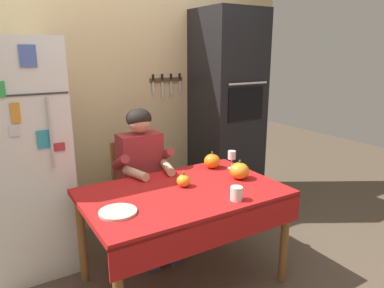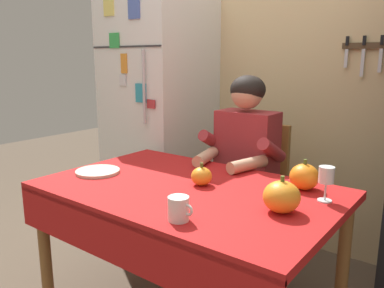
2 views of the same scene
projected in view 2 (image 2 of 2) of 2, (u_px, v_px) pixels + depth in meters
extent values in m
cube|color=#D1B784|center=(304.00, 64.00, 2.68)|extent=(3.70, 0.10, 2.60)
cube|color=#4C3823|center=(373.00, 45.00, 2.35)|extent=(0.36, 0.02, 0.04)
cube|color=silver|center=(346.00, 58.00, 2.45)|extent=(0.02, 0.01, 0.11)
cube|color=black|center=(347.00, 41.00, 2.42)|extent=(0.02, 0.01, 0.06)
cube|color=silver|center=(362.00, 63.00, 2.39)|extent=(0.02, 0.01, 0.17)
cube|color=black|center=(364.00, 40.00, 2.36)|extent=(0.02, 0.01, 0.06)
cube|color=silver|center=(380.00, 61.00, 2.33)|extent=(0.02, 0.01, 0.14)
cube|color=black|center=(382.00, 40.00, 2.30)|extent=(0.02, 0.01, 0.06)
cube|color=white|center=(160.00, 116.00, 3.06)|extent=(0.68, 0.68, 1.80)
cylinder|color=silver|center=(144.00, 87.00, 2.61)|extent=(0.02, 0.02, 0.50)
cube|color=#333335|center=(125.00, 47.00, 2.68)|extent=(0.67, 0.01, 0.01)
cube|color=teal|center=(141.00, 93.00, 2.66)|extent=(0.09, 0.01, 0.13)
cube|color=#E5D666|center=(109.00, 7.00, 2.71)|extent=(0.10, 0.01, 0.12)
cube|color=green|center=(114.00, 40.00, 2.73)|extent=(0.10, 0.01, 0.10)
cube|color=silver|center=(123.00, 80.00, 2.75)|extent=(0.06, 0.01, 0.08)
cube|color=#B73338|center=(151.00, 104.00, 2.62)|extent=(0.08, 0.02, 0.06)
cube|color=#4C66B7|center=(134.00, 8.00, 2.56)|extent=(0.10, 0.01, 0.14)
cube|color=orange|center=(124.00, 63.00, 2.71)|extent=(0.06, 0.01, 0.14)
cylinder|color=brown|center=(45.00, 253.00, 2.02)|extent=(0.06, 0.06, 0.70)
cylinder|color=brown|center=(149.00, 208.00, 2.63)|extent=(0.06, 0.06, 0.70)
cylinder|color=brown|center=(343.00, 269.00, 1.87)|extent=(0.06, 0.06, 0.70)
cube|color=red|center=(188.00, 190.00, 1.87)|extent=(1.40, 0.90, 0.04)
cube|color=red|center=(120.00, 244.00, 1.54)|extent=(1.40, 0.01, 0.20)
cube|color=#9E6B33|center=(248.00, 203.00, 2.49)|extent=(0.40, 0.40, 0.04)
cube|color=#9E6B33|center=(263.00, 159.00, 2.58)|extent=(0.36, 0.04, 0.48)
cylinder|color=#9E6B33|center=(211.00, 238.00, 2.51)|extent=(0.04, 0.04, 0.41)
cylinder|color=#9E6B33|center=(238.00, 221.00, 2.77)|extent=(0.04, 0.04, 0.41)
cylinder|color=#9E6B33|center=(258.00, 254.00, 2.31)|extent=(0.04, 0.04, 0.41)
cylinder|color=#9E6B33|center=(282.00, 233.00, 2.57)|extent=(0.04, 0.04, 0.41)
cube|color=#38384C|center=(201.00, 279.00, 2.34)|extent=(0.10, 0.22, 0.08)
cylinder|color=#38384C|center=(207.00, 246.00, 2.35)|extent=(0.09, 0.09, 0.38)
cylinder|color=#38384C|center=(235.00, 256.00, 2.23)|extent=(0.09, 0.09, 0.38)
cube|color=#38384C|center=(223.00, 197.00, 2.41)|extent=(0.12, 0.40, 0.11)
cube|color=#38384C|center=(249.00, 204.00, 2.30)|extent=(0.12, 0.40, 0.11)
cube|color=#9E2D33|center=(247.00, 150.00, 2.38)|extent=(0.36, 0.20, 0.48)
cylinder|color=#9E2D33|center=(214.00, 142.00, 2.44)|extent=(0.07, 0.26, 0.18)
cylinder|color=#9E2D33|center=(272.00, 150.00, 2.20)|extent=(0.07, 0.26, 0.18)
cylinder|color=#D8A884|center=(206.00, 157.00, 2.28)|extent=(0.13, 0.27, 0.07)
cylinder|color=#D8A884|center=(248.00, 164.00, 2.12)|extent=(0.13, 0.27, 0.07)
sphere|color=#D8A884|center=(247.00, 93.00, 2.29)|extent=(0.19, 0.19, 0.19)
ellipsoid|color=black|center=(248.00, 90.00, 2.30)|extent=(0.21, 0.21, 0.17)
cylinder|color=white|center=(179.00, 209.00, 1.46)|extent=(0.08, 0.08, 0.09)
torus|color=white|center=(188.00, 210.00, 1.44)|extent=(0.05, 0.01, 0.05)
cylinder|color=white|center=(324.00, 200.00, 1.67)|extent=(0.06, 0.06, 0.01)
cylinder|color=white|center=(325.00, 191.00, 1.66)|extent=(0.01, 0.01, 0.08)
cylinder|color=white|center=(326.00, 175.00, 1.64)|extent=(0.07, 0.07, 0.07)
ellipsoid|color=orange|center=(304.00, 177.00, 1.81)|extent=(0.14, 0.14, 0.12)
cylinder|color=#4C6023|center=(305.00, 162.00, 1.79)|extent=(0.02, 0.02, 0.02)
ellipsoid|color=orange|center=(282.00, 197.00, 1.54)|extent=(0.15, 0.15, 0.13)
cylinder|color=#4C6023|center=(283.00, 179.00, 1.52)|extent=(0.02, 0.02, 0.02)
ellipsoid|color=orange|center=(202.00, 176.00, 1.87)|extent=(0.10, 0.10, 0.09)
cylinder|color=#4C6023|center=(202.00, 165.00, 1.86)|extent=(0.02, 0.02, 0.02)
cylinder|color=beige|center=(98.00, 171.00, 2.08)|extent=(0.23, 0.23, 0.02)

